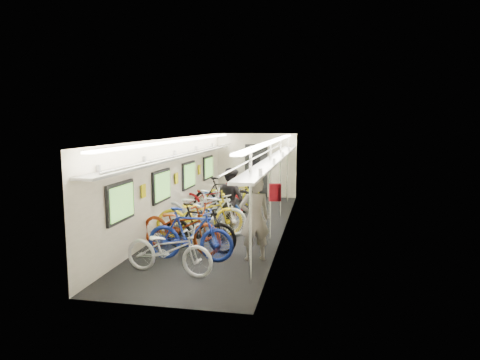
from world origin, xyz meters
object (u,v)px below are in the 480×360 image
at_px(bicycle_0, 169,249).
at_px(bicycle_1, 190,234).
at_px(passenger_near, 255,219).
at_px(passenger_mid, 231,200).
at_px(backpack, 275,192).

xyz_separation_m(bicycle_0, bicycle_1, (0.16, 0.81, 0.08)).
height_order(bicycle_0, passenger_near, passenger_near).
height_order(passenger_mid, backpack, passenger_mid).
bearing_deg(backpack, passenger_near, -124.13).
height_order(bicycle_1, passenger_near, passenger_near).
bearing_deg(passenger_near, bicycle_0, 13.69).
distance_m(bicycle_0, backpack, 2.77).
bearing_deg(passenger_mid, passenger_near, 156.92).
bearing_deg(bicycle_1, backpack, -52.16).
xyz_separation_m(passenger_near, passenger_mid, (-0.94, 2.09, -0.03)).
bearing_deg(bicycle_1, passenger_near, -75.11).
bearing_deg(bicycle_1, bicycle_0, 170.64).
xyz_separation_m(bicycle_0, passenger_near, (1.44, 1.11, 0.40)).
xyz_separation_m(bicycle_0, backpack, (1.76, 1.98, 0.81)).
relative_size(bicycle_0, bicycle_1, 0.98).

